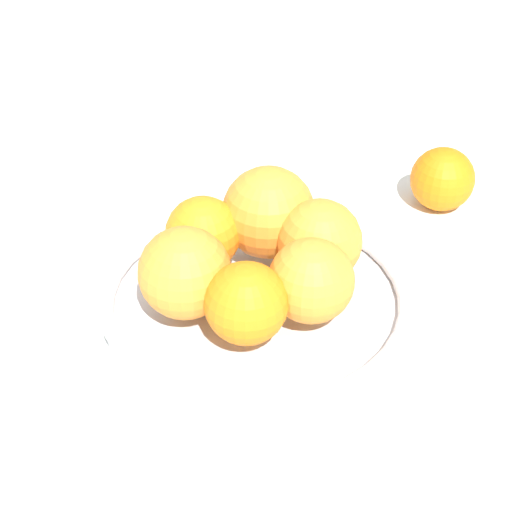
# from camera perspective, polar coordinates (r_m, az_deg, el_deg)

# --- Properties ---
(ground_plane) EXTENTS (4.00, 4.00, 0.00)m
(ground_plane) POSITION_cam_1_polar(r_m,az_deg,el_deg) (0.74, 0.00, -3.85)
(ground_plane) COLOR silver
(fruit_bowl) EXTENTS (0.27, 0.27, 0.03)m
(fruit_bowl) POSITION_cam_1_polar(r_m,az_deg,el_deg) (0.73, 0.00, -3.07)
(fruit_bowl) COLOR silver
(fruit_bowl) RESTS_ON ground_plane
(orange_pile) EXTENTS (0.19, 0.18, 0.08)m
(orange_pile) POSITION_cam_1_polar(r_m,az_deg,el_deg) (0.71, 0.05, 0.29)
(orange_pile) COLOR orange
(orange_pile) RESTS_ON fruit_bowl
(stray_orange) EXTENTS (0.06, 0.06, 0.06)m
(stray_orange) POSITION_cam_1_polar(r_m,az_deg,el_deg) (0.88, 12.32, 5.03)
(stray_orange) COLOR orange
(stray_orange) RESTS_ON ground_plane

